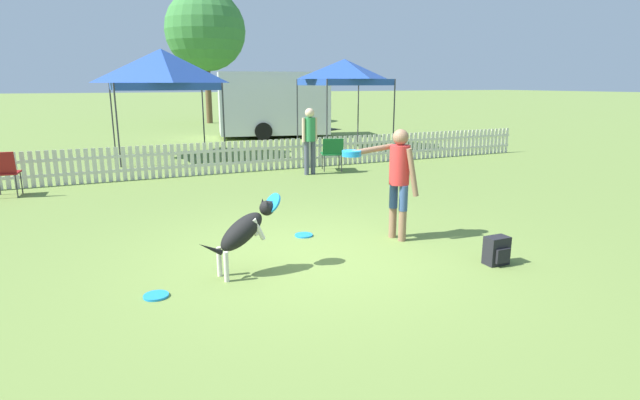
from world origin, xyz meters
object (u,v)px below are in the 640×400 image
canopy_tent_secondary (162,69)px  frisbee_near_handler (156,296)px  leaping_dog (245,230)px  folding_chair_center (4,170)px  frisbee_near_dog (304,235)px  tree_left_grove (205,31)px  backpack_on_grass (497,251)px  folding_chair_blue_left (332,151)px  handler_person (396,172)px  equipment_trailer (273,103)px  spectator_standing (310,135)px  canopy_tent_main (344,72)px

canopy_tent_secondary → frisbee_near_handler: bearing=-98.6°
leaping_dog → folding_chair_center: leaping_dog is taller
frisbee_near_dog → folding_chair_center: folding_chair_center is taller
folding_chair_center → tree_left_grove: 18.94m
backpack_on_grass → folding_chair_blue_left: 6.91m
handler_person → equipment_trailer: 14.21m
leaping_dog → backpack_on_grass: 3.06m
equipment_trailer → tree_left_grove: size_ratio=0.75×
frisbee_near_handler → tree_left_grove: (5.56, 22.83, 4.87)m
frisbee_near_handler → folding_chair_blue_left: (4.99, 6.09, 0.49)m
handler_person → leaping_dog: bearing=90.3°
folding_chair_blue_left → spectator_standing: spectator_standing is taller
canopy_tent_secondary → equipment_trailer: 6.48m
handler_person → frisbee_near_handler: (-3.33, -0.65, -0.96)m
equipment_trailer → folding_chair_blue_left: bearing=-87.5°
folding_chair_center → equipment_trailer: (8.44, 8.48, 0.82)m
frisbee_near_handler → tree_left_grove: bearing=76.3°
backpack_on_grass → tree_left_grove: bearing=86.0°
backpack_on_grass → canopy_tent_main: size_ratio=0.12×
frisbee_near_handler → folding_chair_blue_left: bearing=50.7°
canopy_tent_secondary → leaping_dog: bearing=-93.0°
frisbee_near_dog → tree_left_grove: 22.31m
backpack_on_grass → handler_person: bearing=113.4°
folding_chair_center → leaping_dog: bearing=124.3°
frisbee_near_handler → canopy_tent_main: 12.62m
backpack_on_grass → spectator_standing: spectator_standing is taller
canopy_tent_secondary → backpack_on_grass: bearing=-78.0°
leaping_dog → spectator_standing: bearing=140.5°
equipment_trailer → canopy_tent_main: bearing=-66.6°
backpack_on_grass → spectator_standing: bearing=86.8°
handler_person → frisbee_near_handler: handler_person is taller
backpack_on_grass → equipment_trailer: (2.46, 15.25, 1.19)m
frisbee_near_handler → canopy_tent_secondary: size_ratio=0.08×
frisbee_near_handler → canopy_tent_main: size_ratio=0.09×
frisbee_near_dog → canopy_tent_secondary: bearing=94.1°
folding_chair_blue_left → frisbee_near_handler: bearing=68.7°
canopy_tent_main → handler_person: bearing=-113.1°
canopy_tent_main → canopy_tent_secondary: bearing=176.4°
spectator_standing → handler_person: bearing=71.5°
folding_chair_blue_left → folding_chair_center: (-7.05, -0.05, 0.04)m
handler_person → equipment_trailer: (3.06, 13.88, 0.39)m
folding_chair_center → tree_left_grove: (7.62, 16.79, 4.34)m
spectator_standing → tree_left_grove: 17.43m
leaping_dog → equipment_trailer: (5.34, 14.28, 0.83)m
leaping_dog → handler_person: bearing=90.3°
leaping_dog → backpack_on_grass: leaping_dog is taller
handler_person → equipment_trailer: equipment_trailer is taller
folding_chair_blue_left → equipment_trailer: bearing=-81.3°
equipment_trailer → backpack_on_grass: bearing=-87.3°
frisbee_near_dog → folding_chair_center: size_ratio=0.29×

